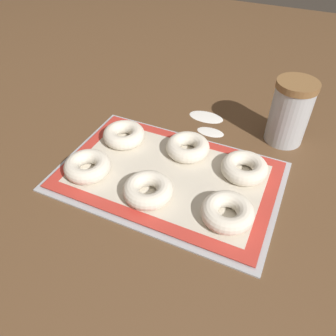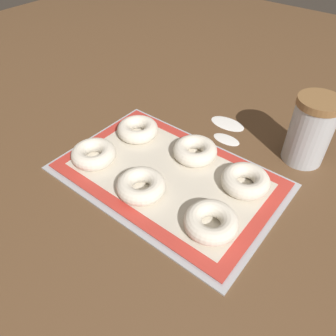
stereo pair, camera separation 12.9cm
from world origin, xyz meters
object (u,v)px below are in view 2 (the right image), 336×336
bagel_front_left (94,154)px  bagel_back_left (138,129)px  bagel_back_right (245,181)px  flour_canister (310,130)px  baking_tray (168,176)px  bagel_front_right (211,222)px  bagel_back_center (194,150)px  bagel_front_center (141,186)px

bagel_front_left → bagel_back_left: 0.14m
bagel_back_right → flour_canister: (0.06, 0.18, 0.05)m
baking_tray → flour_canister: (0.21, 0.25, 0.08)m
bagel_front_left → bagel_back_right: same height
baking_tray → bagel_front_left: 0.18m
bagel_front_right → flour_canister: bearing=80.7°
bagel_front_left → bagel_back_center: bearing=42.1°
bagel_front_center → bagel_back_center: bearing=83.6°
bagel_back_center → bagel_front_right: bearing=-46.1°
bagel_front_left → bagel_back_right: size_ratio=1.00×
bagel_front_left → bagel_front_right: bearing=0.7°
baking_tray → bagel_back_left: 0.17m
bagel_front_center → bagel_back_left: bearing=134.6°
bagel_back_center → flour_canister: bearing=39.7°
baking_tray → bagel_back_center: bagel_back_center is taller
bagel_back_left → bagel_front_left: bearing=-95.8°
bagel_front_center → bagel_front_right: (0.17, 0.01, 0.00)m
bagel_front_center → bagel_back_left: same height
bagel_back_left → bagel_front_right: bearing=-23.2°
bagel_front_center → flour_canister: (0.22, 0.33, 0.05)m
bagel_back_left → bagel_back_center: bearing=7.6°
bagel_back_center → bagel_back_right: 0.14m
bagel_front_right → bagel_back_left: size_ratio=1.00×
bagel_front_left → baking_tray: bearing=23.1°
bagel_front_center → bagel_back_center: size_ratio=1.00×
bagel_back_right → bagel_front_left: bearing=-156.0°
bagel_front_left → flour_canister: size_ratio=0.64×
bagel_back_right → bagel_front_center: bearing=-137.4°
bagel_front_left → bagel_back_center: (0.17, 0.16, 0.00)m
bagel_front_center → flour_canister: 0.40m
bagel_front_center → bagel_back_left: 0.20m
baking_tray → bagel_back_left: size_ratio=4.75×
bagel_front_left → flour_canister: bearing=40.9°
bagel_back_right → baking_tray: bearing=-155.0°
baking_tray → bagel_front_center: 0.08m
baking_tray → bagel_back_left: bearing=156.6°
bagel_front_center → bagel_back_right: 0.22m
bagel_front_left → bagel_front_right: 0.32m
baking_tray → bagel_front_right: (0.16, -0.07, 0.02)m
bagel_front_left → flour_canister: 0.50m
bagel_front_left → bagel_back_left: size_ratio=1.00×
baking_tray → bagel_front_center: bagel_front_center is taller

